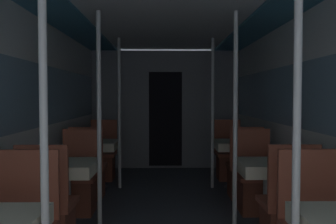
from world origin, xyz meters
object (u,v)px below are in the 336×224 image
dining_table_left_2 (96,149)px  chair_left_near_2 (89,177)px  dining_table_right_2 (236,148)px  dining_table_left_1 (65,173)px  chair_left_far_2 (103,162)px  chair_right_near_1 (287,219)px  chair_right_near_2 (244,176)px  support_pole_left_0 (44,143)px  chair_left_near_1 (49,220)px  support_pole_right_1 (235,121)px  support_pole_left_1 (99,121)px  chair_right_far_1 (255,188)px  chair_right_far_2 (229,162)px  support_pole_right_2 (213,113)px  chair_left_far_1 (78,188)px  support_pole_left_2 (119,113)px  support_pole_right_0 (297,143)px  dining_table_right_1 (269,172)px

dining_table_left_2 → chair_left_near_2: (0.00, -0.58, -0.31)m
chair_left_near_2 → dining_table_right_2: (2.13, 0.58, 0.31)m
dining_table_left_1 → chair_left_far_2: 2.39m
chair_right_near_1 → chair_right_near_2: 1.79m
support_pole_left_0 → chair_right_near_2: (1.77, 3.00, -0.84)m
chair_left_near_1 → support_pole_right_1: bearing=18.2°
dining_table_left_1 → support_pole_left_1: 0.64m
chair_right_far_1 → support_pole_right_1: 1.08m
support_pole_right_1 → chair_right_far_2: support_pole_right_1 is taller
dining_table_left_1 → chair_right_far_2: bearing=48.1°
support_pole_right_2 → support_pole_left_0: bearing=-111.6°
chair_right_far_1 → support_pole_right_2: 1.52m
dining_table_left_2 → dining_table_right_2: bearing=0.0°
support_pole_left_1 → chair_right_near_1: 2.05m
support_pole_right_1 → chair_left_far_1: bearing=161.8°
chair_left_near_1 → chair_right_far_1: bearing=28.6°
support_pole_left_1 → chair_left_near_2: (-0.36, 1.21, -0.84)m
chair_left_far_1 → dining_table_left_2: size_ratio=1.39×
chair_right_near_1 → dining_table_left_1: bearing=164.7°
chair_left_far_2 → chair_right_far_2: 2.13m
chair_left_near_2 → dining_table_right_2: size_ratio=1.39×
support_pole_left_1 → dining_table_left_2: bearing=101.2°
dining_table_left_1 → chair_right_far_1: (2.13, 0.58, -0.31)m
chair_left_far_1 → dining_table_left_2: chair_left_far_1 is taller
chair_left_near_2 → chair_right_near_2: bearing=0.0°
support_pole_right_1 → dining_table_right_2: (0.36, 1.79, -0.54)m
support_pole_left_2 → chair_right_far_1: size_ratio=2.29×
chair_left_far_2 → support_pole_right_1: size_ratio=0.44×
chair_left_far_2 → support_pole_right_2: support_pole_right_2 is taller
support_pole_left_2 → support_pole_right_2: (1.42, 0.00, 0.00)m
chair_right_near_1 → chair_right_near_2: bearing=90.0°
chair_left_near_1 → support_pole_left_0: bearing=-73.6°
chair_left_near_2 → chair_right_near_1: same height
chair_left_near_1 → dining_table_right_2: size_ratio=1.39×
support_pole_left_1 → support_pole_left_2: same height
support_pole_left_2 → dining_table_left_1: bearing=-101.2°
support_pole_right_0 → chair_right_far_1: size_ratio=2.29×
chair_left_near_2 → chair_right_far_2: size_ratio=1.00×
support_pole_right_0 → chair_right_far_1: support_pole_right_0 is taller
chair_right_far_1 → chair_right_near_2: size_ratio=1.00×
support_pole_left_1 → support_pole_right_0: (1.42, -1.79, 0.00)m
dining_table_left_2 → support_pole_right_1: support_pole_right_1 is taller
support_pole_left_1 → support_pole_right_2: 2.28m
dining_table_right_1 → support_pole_right_2: support_pole_right_2 is taller
dining_table_right_1 → dining_table_left_1: bearing=180.0°
chair_right_near_1 → chair_right_far_2: 2.95m
chair_left_near_2 → chair_right_far_2: 2.43m
chair_right_far_2 → support_pole_right_2: 1.08m
support_pole_right_0 → chair_right_near_1: size_ratio=2.29×
chair_left_far_2 → support_pole_right_2: 2.05m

